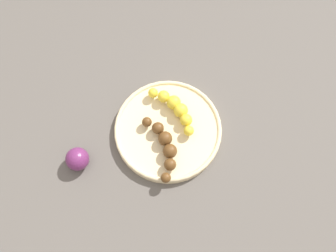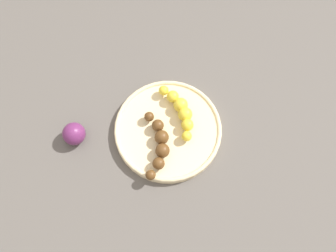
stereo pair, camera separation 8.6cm
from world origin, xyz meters
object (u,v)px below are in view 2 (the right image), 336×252
Objects in this scene: fruit_bowl at (168,130)px; banana_yellow at (180,110)px; plum_purple at (74,134)px; banana_overripe at (159,144)px.

fruit_bowl is 0.05m from banana_yellow.
banana_yellow and plum_purple have the same top height.
banana_overripe is 0.19m from plum_purple.
plum_purple reaches higher than fruit_bowl.
banana_overripe is 1.15× the size of banana_yellow.
fruit_bowl is at bearing -150.85° from banana_yellow.
plum_purple is (0.16, -0.18, -0.01)m from banana_yellow.
banana_yellow is at bearing 57.46° from banana_overripe.
fruit_bowl is 2.01× the size of banana_yellow.
plum_purple is (0.07, -0.18, -0.01)m from banana_overripe.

